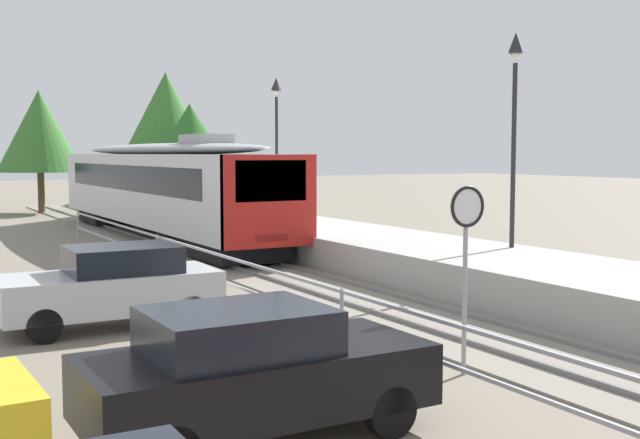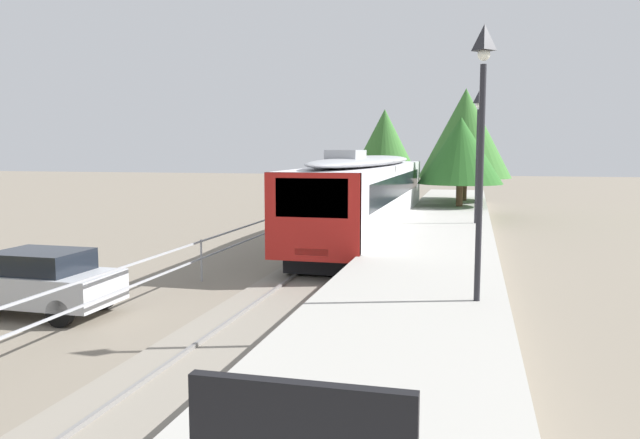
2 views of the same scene
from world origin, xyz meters
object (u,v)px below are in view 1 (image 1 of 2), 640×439
object	(u,v)px
platform_lamp_far_end	(277,119)
speed_limit_sign	(467,232)
parked_hatchback_black	(253,370)
commuter_train	(161,183)
platform_lamp_mid_platform	(515,99)
parked_hatchback_silver	(112,285)

from	to	relation	value
platform_lamp_far_end	speed_limit_sign	size ratio (longest dim) A/B	1.91
platform_lamp_far_end	parked_hatchback_black	distance (m)	22.99
commuter_train	platform_lamp_mid_platform	bearing A→B (deg)	-71.95
platform_lamp_mid_platform	speed_limit_sign	xyz separation A→B (m)	(-6.43, -5.96, -2.50)
platform_lamp_mid_platform	speed_limit_sign	world-z (taller)	platform_lamp_mid_platform
platform_lamp_mid_platform	parked_hatchback_silver	world-z (taller)	platform_lamp_mid_platform
commuter_train	platform_lamp_mid_platform	xyz separation A→B (m)	(4.58, -14.04, 2.48)
parked_hatchback_black	platform_lamp_far_end	bearing A→B (deg)	63.16
platform_lamp_far_end	parked_hatchback_silver	size ratio (longest dim) A/B	1.33
platform_lamp_mid_platform	parked_hatchback_black	world-z (taller)	platform_lamp_mid_platform
platform_lamp_mid_platform	parked_hatchback_silver	distance (m)	10.82
commuter_train	parked_hatchback_silver	size ratio (longest dim) A/B	4.82
parked_hatchback_silver	commuter_train	bearing A→B (deg)	68.65
parked_hatchback_silver	platform_lamp_mid_platform	bearing A→B (deg)	0.85
speed_limit_sign	platform_lamp_mid_platform	bearing A→B (deg)	42.80
commuter_train	speed_limit_sign	world-z (taller)	commuter_train
commuter_train	speed_limit_sign	xyz separation A→B (m)	(-1.86, -19.99, -0.02)
speed_limit_sign	parked_hatchback_silver	world-z (taller)	speed_limit_sign
platform_lamp_far_end	parked_hatchback_silver	bearing A→B (deg)	-126.67
platform_lamp_far_end	parked_hatchback_black	size ratio (longest dim) A/B	1.33
commuter_train	speed_limit_sign	size ratio (longest dim) A/B	6.92
parked_hatchback_black	parked_hatchback_silver	bearing A→B (deg)	89.03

